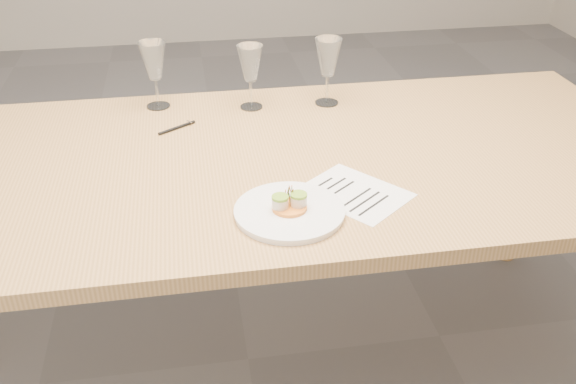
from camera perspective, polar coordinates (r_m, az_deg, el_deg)
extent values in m
plane|color=slate|center=(2.20, -3.56, -14.61)|extent=(7.00, 7.00, 0.00)
cube|color=tan|center=(1.76, -4.32, 2.41)|extent=(2.40, 1.00, 0.04)
cylinder|color=tan|center=(2.60, 19.99, 0.96)|extent=(0.07, 0.07, 0.71)
cylinder|color=white|center=(1.50, 0.13, -1.80)|extent=(0.26, 0.26, 0.01)
cylinder|color=white|center=(1.49, 0.13, -1.61)|extent=(0.26, 0.26, 0.01)
cylinder|color=orange|center=(1.49, 0.13, -1.41)|extent=(0.08, 0.08, 0.01)
cylinder|color=beige|center=(1.48, -0.70, -0.97)|extent=(0.04, 0.04, 0.02)
cylinder|color=beige|center=(1.48, 0.95, -0.75)|extent=(0.04, 0.04, 0.02)
cylinder|color=#88B031|center=(1.47, -0.70, -0.47)|extent=(0.04, 0.04, 0.01)
cylinder|color=#88B031|center=(1.48, 0.96, -0.26)|extent=(0.04, 0.04, 0.01)
cylinder|color=tan|center=(1.47, 2.33, -2.23)|extent=(0.04, 0.04, 0.00)
cube|color=white|center=(1.59, 5.93, -0.09)|extent=(0.30, 0.31, 0.00)
cube|color=black|center=(1.62, 3.08, 0.75)|extent=(0.06, 0.05, 0.00)
cube|color=black|center=(1.61, 3.81, 0.44)|extent=(0.10, 0.08, 0.00)
cube|color=black|center=(1.60, 4.55, 0.13)|extent=(0.10, 0.08, 0.00)
cube|color=black|center=(1.57, 6.07, -0.51)|extent=(0.10, 0.08, 0.00)
cube|color=black|center=(1.56, 6.85, -0.84)|extent=(0.10, 0.08, 0.00)
cube|color=black|center=(1.54, 7.64, -1.18)|extent=(0.10, 0.08, 0.00)
cylinder|color=black|center=(1.94, -9.85, 5.65)|extent=(0.11, 0.08, 0.01)
cube|color=silver|center=(1.96, -8.77, 6.20)|extent=(0.02, 0.02, 0.00)
cylinder|color=white|center=(2.11, -11.44, 7.50)|extent=(0.07, 0.07, 0.00)
cylinder|color=white|center=(2.09, -11.57, 8.69)|extent=(0.01, 0.01, 0.09)
cone|color=white|center=(2.06, -11.87, 11.36)|extent=(0.08, 0.08, 0.12)
cylinder|color=white|center=(2.07, -3.27, 7.57)|extent=(0.07, 0.07, 0.00)
cylinder|color=white|center=(2.05, -3.31, 8.74)|extent=(0.01, 0.01, 0.09)
cone|color=white|center=(2.02, -3.39, 11.36)|extent=(0.08, 0.08, 0.11)
cylinder|color=white|center=(2.10, 3.45, 7.93)|extent=(0.08, 0.08, 0.00)
cylinder|color=white|center=(2.08, 3.49, 9.14)|extent=(0.01, 0.01, 0.09)
cone|color=white|center=(2.04, 3.58, 11.88)|extent=(0.09, 0.09, 0.12)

